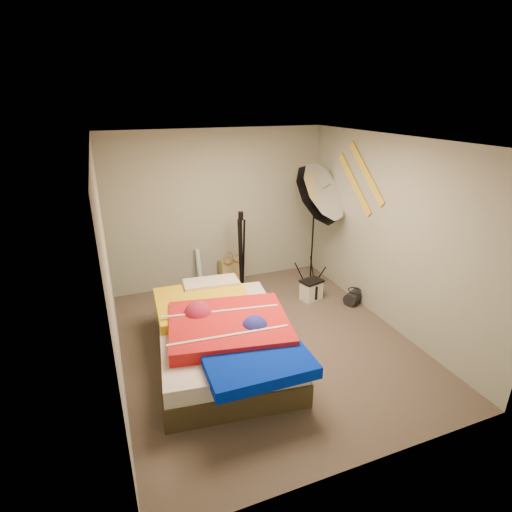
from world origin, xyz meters
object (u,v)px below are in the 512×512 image
tote_bag (232,270)px  photo_umbrella (317,196)px  bed (223,336)px  duffel_bag (354,297)px  camera_tripod (241,247)px  camera_case (311,291)px  wrapping_roll (199,268)px

tote_bag → photo_umbrella: size_ratio=0.20×
tote_bag → bed: (-0.76, -2.03, 0.10)m
duffel_bag → camera_tripod: camera_tripod is taller
duffel_bag → camera_tripod: (-1.46, 0.98, 0.66)m
camera_case → wrapping_roll: bearing=130.2°
tote_bag → wrapping_roll: 0.57m
wrapping_roll → duffel_bag: 2.49m
wrapping_roll → camera_tripod: 0.84m
tote_bag → wrapping_roll: wrapping_roll is taller
tote_bag → camera_tripod: size_ratio=0.31×
tote_bag → camera_tripod: (0.03, -0.43, 0.55)m
bed → photo_umbrella: 2.66m
tote_bag → camera_case: (0.94, -1.08, -0.06)m
bed → photo_umbrella: size_ratio=1.11×
photo_umbrella → bed: bearing=-145.0°
tote_bag → bed: size_ratio=0.18×
wrapping_roll → bed: (-0.20, -2.01, -0.02)m
duffel_bag → wrapping_roll: bearing=116.5°
photo_umbrella → camera_tripod: 1.40m
wrapping_roll → tote_bag: bearing=1.8°
camera_case → duffel_bag: (0.55, -0.34, -0.05)m
bed → camera_case: bearing=29.3°
camera_tripod → tote_bag: bearing=93.6°
bed → camera_tripod: 1.84m
duffel_bag → bed: 2.34m
wrapping_roll → camera_case: size_ratio=2.17×
camera_case → camera_tripod: 1.27m
tote_bag → duffel_bag: bearing=-57.0°
tote_bag → duffel_bag: size_ratio=1.28×
bed → camera_tripod: bearing=63.8°
wrapping_roll → bed: size_ratio=0.28×
photo_umbrella → camera_tripod: photo_umbrella is taller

